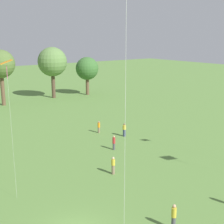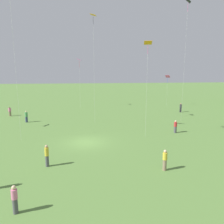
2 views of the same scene
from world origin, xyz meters
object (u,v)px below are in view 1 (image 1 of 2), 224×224
(person_2, at_px, (99,127))
(kite_5, at_px, (7,68))
(person_7, at_px, (124,130))
(person_9, at_px, (174,217))
(person_0, at_px, (114,143))
(person_1, at_px, (113,166))

(person_2, xyz_separation_m, kite_5, (-15.31, -10.66, 9.76))
(person_7, xyz_separation_m, person_9, (-10.06, -17.91, 0.09))
(person_0, bearing_deg, person_2, 77.00)
(person_2, relative_size, kite_5, 0.15)
(person_2, bearing_deg, person_9, 139.80)
(person_2, height_order, kite_5, kite_5)
(person_0, height_order, person_7, person_7)
(person_1, relative_size, person_9, 0.92)
(person_9, height_order, kite_5, kite_5)
(person_1, bearing_deg, kite_5, -147.55)
(person_2, xyz_separation_m, person_7, (1.85, -3.24, 0.04))
(person_0, bearing_deg, person_1, -121.10)
(person_9, bearing_deg, person_7, 108.90)
(person_1, height_order, person_9, person_9)
(person_0, distance_m, person_1, 6.57)
(person_0, bearing_deg, person_9, -105.71)
(person_0, xyz_separation_m, person_2, (2.25, 6.43, -0.04))
(person_0, relative_size, person_1, 0.99)
(person_2, height_order, person_7, person_7)
(person_0, distance_m, person_2, 6.81)
(person_1, relative_size, person_2, 1.06)
(person_9, distance_m, kite_5, 15.91)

